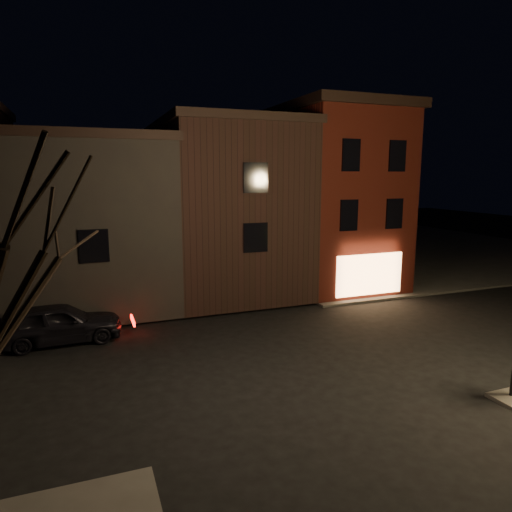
{
  "coord_description": "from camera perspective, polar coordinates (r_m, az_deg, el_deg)",
  "views": [
    {
      "loc": [
        -6.11,
        -14.59,
        6.66
      ],
      "look_at": [
        0.78,
        3.5,
        3.2
      ],
      "focal_mm": 32.0,
      "sensor_mm": 36.0,
      "label": 1
    }
  ],
  "objects": [
    {
      "name": "parked_car_a",
      "position": [
        20.0,
        -23.4,
        -7.72
      ],
      "size": [
        4.84,
        2.08,
        1.63
      ],
      "primitive_type": "imported",
      "rotation": [
        0.0,
        0.0,
        1.6
      ],
      "color": "black",
      "rests_on": "ground"
    },
    {
      "name": "corner_building",
      "position": [
        27.93,
        9.61,
        7.4
      ],
      "size": [
        6.5,
        8.5,
        10.5
      ],
      "color": "#51160E",
      "rests_on": "ground"
    },
    {
      "name": "row_building_a",
      "position": [
        26.29,
        -3.99,
        6.12
      ],
      "size": [
        7.3,
        10.3,
        9.4
      ],
      "color": "black",
      "rests_on": "ground"
    },
    {
      "name": "row_building_b",
      "position": [
        25.2,
        -19.99,
        4.22
      ],
      "size": [
        7.8,
        10.3,
        8.4
      ],
      "color": "black",
      "rests_on": "ground"
    },
    {
      "name": "sidewalk_far_right",
      "position": [
        43.84,
        16.01,
        1.07
      ],
      "size": [
        30.0,
        30.0,
        0.12
      ],
      "primitive_type": "cube",
      "color": "#2D2B28",
      "rests_on": "ground"
    },
    {
      "name": "ground",
      "position": [
        17.16,
        1.77,
        -12.7
      ],
      "size": [
        120.0,
        120.0,
        0.0
      ],
      "primitive_type": "plane",
      "color": "black",
      "rests_on": "ground"
    }
  ]
}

